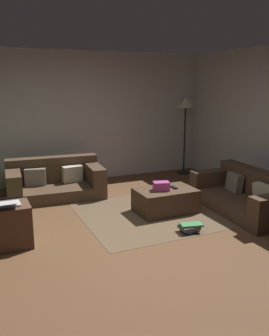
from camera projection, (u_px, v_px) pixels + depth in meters
ground_plane at (121, 240)px, 4.60m from camera, size 6.40×6.40×0.00m
rear_partition at (60, 118)px, 7.09m from camera, size 6.40×0.12×2.60m
couch_left at (55, 181)px, 6.39m from camera, size 1.69×1.03×0.66m
couch_right at (247, 195)px, 5.64m from camera, size 0.96×1.84×0.63m
ottoman at (165, 200)px, 5.59m from camera, size 0.91×0.60×0.37m
gift_box at (161, 186)px, 5.47m from camera, size 0.27×0.22×0.13m
tv_remote at (174, 187)px, 5.61m from camera, size 0.06×0.16×0.02m
side_table at (9, 226)px, 4.37m from camera, size 0.52×0.44×0.53m
laptop at (7, 202)px, 4.25m from camera, size 0.31×0.38×0.17m
book_stack at (190, 228)px, 4.84m from camera, size 0.32×0.23×0.12m
corner_lamp at (186, 108)px, 7.73m from camera, size 0.36×0.36×1.70m
area_rug at (165, 211)px, 5.63m from camera, size 2.60×2.00×0.01m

